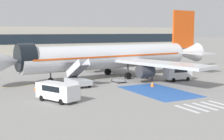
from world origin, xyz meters
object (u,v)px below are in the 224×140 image
Objects in this scene: airliner at (113,56)px; ground_crew_2 at (152,75)px; traffic_cone_1 at (41,93)px; terminal_building at (34,40)px; ground_crew_1 at (148,73)px; traffic_cone_2 at (152,84)px; boarding_stairs_forward at (78,79)px; service_van_1 at (57,90)px; ground_crew_0 at (142,72)px; baggage_cart at (119,80)px; fuel_tanker at (94,56)px; traffic_cone_0 at (36,88)px; service_van_0 at (178,72)px.

airliner is 23.43× the size of ground_crew_2.
traffic_cone_1 is 0.00× the size of terminal_building.
traffic_cone_2 is (-3.74, -6.76, -0.62)m from ground_crew_1.
boarding_stairs_forward reaches higher than ground_crew_2.
traffic_cone_1 is at bearing -103.08° from terminal_building.
airliner is at bearing -108.79° from ground_crew_2.
service_van_1 reaches higher than ground_crew_0.
airliner is at bearing 71.00° from baggage_cart.
fuel_tanker is at bearing -83.70° from terminal_building.
boarding_stairs_forward is at bearing 42.66° from ground_crew_0.
traffic_cone_2 is (15.39, -4.72, 0.00)m from traffic_cone_0.
ground_crew_1 is 0.01× the size of terminal_building.
terminal_building is (17.24, 71.64, 4.37)m from traffic_cone_0.
terminal_building reaches higher than ground_crew_1.
traffic_cone_0 is at bearing 69.09° from service_van_1.
airliner is at bearing 94.22° from traffic_cone_2.
terminal_building is (2.62, 65.89, 1.14)m from airliner.
traffic_cone_2 is (-6.49, -34.40, -1.44)m from fuel_tanker.
ground_crew_2 is at bearing -109.58° from service_van_0.
traffic_cone_0 is at bearing -91.04° from service_van_0.
ground_crew_0 is (17.61, 10.05, -0.18)m from service_van_1.
ground_crew_2 reaches higher than ground_crew_1.
ground_crew_1 is at bearing -91.77° from fuel_tanker.
traffic_cone_1 is (-14.78, -9.04, -3.32)m from airliner.
service_van_1 is 3.02× the size of ground_crew_0.
fuel_tanker is 42.32m from terminal_building.
service_van_1 reaches higher than traffic_cone_1.
service_van_0 is 5.17m from ground_crew_1.
ground_crew_2 is at bearing 125.81° from ground_crew_0.
ground_crew_2 is 18.60m from traffic_cone_1.
service_van_0 is at bearing 2.62° from traffic_cone_1.
terminal_building reaches higher than boarding_stairs_forward.
traffic_cone_1 is at bearing -154.98° from boarding_stairs_forward.
airliner is at bearing 19.09° from service_van_1.
ground_crew_2 is at bearing -14.60° from baggage_cart.
traffic_cone_2 is at bearing -17.05° from traffic_cone_0.
service_van_0 is 2.47× the size of ground_crew_0.
ground_crew_1 reaches higher than traffic_cone_0.
airliner is 24.30× the size of ground_crew_1.
fuel_tanker is 30.50m from ground_crew_2.
terminal_building is (-4.70, 73.92, 3.32)m from service_van_0.
ground_crew_0 is 18.27m from traffic_cone_0.
baggage_cart is 1.44× the size of ground_crew_0.
traffic_cone_2 is at bearing -96.77° from fuel_tanker.
ground_crew_2 is 0.01× the size of terminal_building.
ground_crew_1 is at bearing 1.80° from boarding_stairs_forward.
ground_crew_1 reaches higher than baggage_cart.
traffic_cone_1 is at bearing -119.86° from fuel_tanker.
traffic_cone_0 is at bearing -103.53° from terminal_building.
ground_crew_0 is (5.19, 1.52, 0.79)m from baggage_cart.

